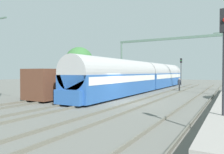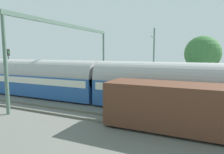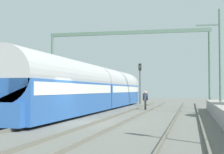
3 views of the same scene
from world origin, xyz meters
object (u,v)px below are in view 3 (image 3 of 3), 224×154
passenger_train (96,88)px  catenary_gantry (127,50)px  railway_signal_far (140,78)px  person_crossing (145,98)px

passenger_train → catenary_gantry: 6.42m
passenger_train → railway_signal_far: 14.70m
catenary_gantry → passenger_train: bearing=-113.6°
railway_signal_far → catenary_gantry: bearing=-89.3°
passenger_train → catenary_gantry: bearing=66.4°
passenger_train → railway_signal_far: size_ratio=6.28×
railway_signal_far → catenary_gantry: 10.19m
passenger_train → catenary_gantry: (2.04, 4.65, 3.94)m
passenger_train → catenary_gantry: catenary_gantry is taller
person_crossing → catenary_gantry: 5.98m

